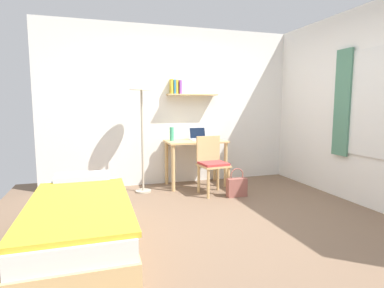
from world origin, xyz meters
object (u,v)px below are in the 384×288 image
(desk_chair, at_px, (212,162))
(standing_lamp, at_px, (141,90))
(bed, at_px, (81,223))
(desk, at_px, (196,149))
(handbag, at_px, (237,187))
(laptop, at_px, (198,136))
(water_bottle, at_px, (172,134))
(book_stack, at_px, (213,138))

(desk_chair, bearing_deg, standing_lamp, 159.07)
(bed, distance_m, desk_chair, 2.26)
(desk, relative_size, desk_chair, 1.13)
(desk, height_order, standing_lamp, standing_lamp)
(desk, height_order, handbag, desk)
(bed, bearing_deg, laptop, 47.23)
(desk_chair, bearing_deg, water_bottle, 129.48)
(desk_chair, distance_m, handbag, 0.52)
(water_bottle, bearing_deg, desk, -9.71)
(bed, distance_m, book_stack, 2.80)
(desk_chair, xyz_separation_m, handbag, (0.29, -0.28, -0.33))
(desk, height_order, laptop, laptop)
(book_stack, xyz_separation_m, handbag, (0.07, -0.80, -0.63))
(desk_chair, bearing_deg, laptop, 91.35)
(laptop, bearing_deg, water_bottle, -176.81)
(standing_lamp, bearing_deg, book_stack, 7.38)
(water_bottle, bearing_deg, bed, -124.90)
(standing_lamp, distance_m, laptop, 1.23)
(laptop, distance_m, book_stack, 0.24)
(desk, bearing_deg, laptop, 50.19)
(desk_chair, bearing_deg, bed, -143.45)
(desk_chair, bearing_deg, book_stack, 67.49)
(book_stack, relative_size, handbag, 0.58)
(water_bottle, bearing_deg, handbag, -48.21)
(laptop, bearing_deg, desk, -129.81)
(book_stack, bearing_deg, laptop, 163.14)
(desk_chair, height_order, water_bottle, water_bottle)
(desk, bearing_deg, standing_lamp, -171.37)
(water_bottle, relative_size, handbag, 0.53)
(bed, height_order, desk_chair, desk_chair)
(standing_lamp, relative_size, handbag, 4.20)
(laptop, relative_size, water_bottle, 1.33)
(desk_chair, bearing_deg, desk, 100.04)
(bed, distance_m, water_bottle, 2.41)
(book_stack, bearing_deg, water_bottle, 176.27)
(book_stack, bearing_deg, desk_chair, -112.51)
(water_bottle, distance_m, book_stack, 0.70)
(bed, bearing_deg, standing_lamp, 64.14)
(desk_chair, height_order, standing_lamp, standing_lamp)
(standing_lamp, relative_size, book_stack, 7.18)
(laptop, distance_m, handbag, 1.13)
(laptop, relative_size, book_stack, 1.20)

